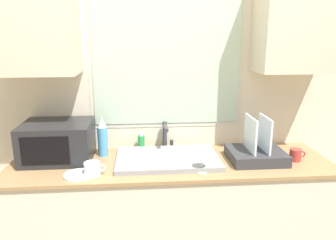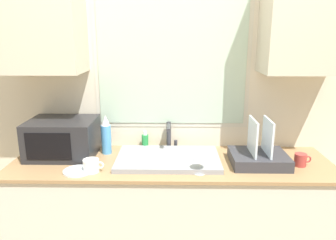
{
  "view_description": "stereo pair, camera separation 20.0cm",
  "coord_description": "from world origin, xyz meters",
  "px_view_note": "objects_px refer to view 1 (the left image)",
  "views": [
    {
      "loc": [
        -0.18,
        -1.67,
        1.7
      ],
      "look_at": [
        -0.02,
        0.26,
        1.18
      ],
      "focal_mm": 35.0,
      "sensor_mm": 36.0,
      "label": 1
    },
    {
      "loc": [
        0.02,
        -1.68,
        1.7
      ],
      "look_at": [
        -0.02,
        0.26,
        1.18
      ],
      "focal_mm": 35.0,
      "sensor_mm": 36.0,
      "label": 2
    }
  ],
  "objects_px": {
    "faucet": "(166,133)",
    "wine_glass": "(202,155)",
    "microwave": "(58,141)",
    "dish_rack": "(256,152)",
    "soap_bottle": "(141,142)",
    "mug_near_sink": "(93,169)",
    "spray_bottle": "(103,137)"
  },
  "relations": [
    {
      "from": "wine_glass",
      "to": "soap_bottle",
      "type": "bearing_deg",
      "value": 130.35
    },
    {
      "from": "dish_rack",
      "to": "soap_bottle",
      "type": "bearing_deg",
      "value": 159.96
    },
    {
      "from": "dish_rack",
      "to": "wine_glass",
      "type": "distance_m",
      "value": 0.41
    },
    {
      "from": "microwave",
      "to": "mug_near_sink",
      "type": "distance_m",
      "value": 0.38
    },
    {
      "from": "soap_bottle",
      "to": "mug_near_sink",
      "type": "distance_m",
      "value": 0.5
    },
    {
      "from": "soap_bottle",
      "to": "microwave",
      "type": "bearing_deg",
      "value": -165.47
    },
    {
      "from": "faucet",
      "to": "mug_near_sink",
      "type": "xyz_separation_m",
      "value": [
        -0.45,
        -0.4,
        -0.08
      ]
    },
    {
      "from": "faucet",
      "to": "soap_bottle",
      "type": "distance_m",
      "value": 0.18
    },
    {
      "from": "spray_bottle",
      "to": "wine_glass",
      "type": "xyz_separation_m",
      "value": [
        0.61,
        -0.32,
        -0.02
      ]
    },
    {
      "from": "spray_bottle",
      "to": "wine_glass",
      "type": "distance_m",
      "value": 0.69
    },
    {
      "from": "wine_glass",
      "to": "spray_bottle",
      "type": "bearing_deg",
      "value": 152.19
    },
    {
      "from": "mug_near_sink",
      "to": "wine_glass",
      "type": "xyz_separation_m",
      "value": [
        0.64,
        -0.01,
        0.07
      ]
    },
    {
      "from": "faucet",
      "to": "mug_near_sink",
      "type": "bearing_deg",
      "value": -138.91
    },
    {
      "from": "spray_bottle",
      "to": "mug_near_sink",
      "type": "bearing_deg",
      "value": -95.1
    },
    {
      "from": "dish_rack",
      "to": "mug_near_sink",
      "type": "height_order",
      "value": "dish_rack"
    },
    {
      "from": "mug_near_sink",
      "to": "wine_glass",
      "type": "distance_m",
      "value": 0.64
    },
    {
      "from": "microwave",
      "to": "dish_rack",
      "type": "xyz_separation_m",
      "value": [
        1.27,
        -0.13,
        -0.07
      ]
    },
    {
      "from": "spray_bottle",
      "to": "mug_near_sink",
      "type": "distance_m",
      "value": 0.33
    },
    {
      "from": "faucet",
      "to": "wine_glass",
      "type": "distance_m",
      "value": 0.44
    },
    {
      "from": "spray_bottle",
      "to": "wine_glass",
      "type": "height_order",
      "value": "spray_bottle"
    },
    {
      "from": "faucet",
      "to": "microwave",
      "type": "bearing_deg",
      "value": -169.91
    },
    {
      "from": "dish_rack",
      "to": "soap_bottle",
      "type": "relative_size",
      "value": 2.65
    },
    {
      "from": "wine_glass",
      "to": "mug_near_sink",
      "type": "bearing_deg",
      "value": 179.32
    },
    {
      "from": "dish_rack",
      "to": "spray_bottle",
      "type": "relative_size",
      "value": 1.29
    },
    {
      "from": "wine_glass",
      "to": "microwave",
      "type": "bearing_deg",
      "value": 162.64
    },
    {
      "from": "faucet",
      "to": "wine_glass",
      "type": "bearing_deg",
      "value": -65.78
    },
    {
      "from": "soap_bottle",
      "to": "dish_rack",
      "type": "bearing_deg",
      "value": -20.04
    },
    {
      "from": "faucet",
      "to": "microwave",
      "type": "height_order",
      "value": "microwave"
    },
    {
      "from": "faucet",
      "to": "mug_near_sink",
      "type": "relative_size",
      "value": 1.58
    },
    {
      "from": "dish_rack",
      "to": "soap_bottle",
      "type": "xyz_separation_m",
      "value": [
        -0.74,
        0.27,
        0.0
      ]
    },
    {
      "from": "dish_rack",
      "to": "wine_glass",
      "type": "xyz_separation_m",
      "value": [
        -0.38,
        -0.15,
        0.05
      ]
    },
    {
      "from": "faucet",
      "to": "spray_bottle",
      "type": "height_order",
      "value": "spray_bottle"
    }
  ]
}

